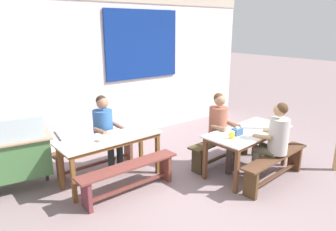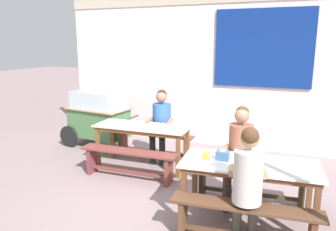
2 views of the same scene
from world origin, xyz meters
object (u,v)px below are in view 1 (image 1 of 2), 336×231
at_px(bench_near_front, 275,164).
at_px(condiment_jar, 232,135).
at_px(person_center_facing, 105,128).
at_px(bench_far_front, 129,174).
at_px(dining_table_near, 248,135).
at_px(person_near_front, 274,138).
at_px(food_cart, 5,149).
at_px(tissue_box, 237,131).
at_px(dining_table_far, 110,142).
at_px(soup_bowl, 101,140).
at_px(bench_far_back, 96,153).
at_px(bench_near_back, 222,146).
at_px(person_right_near_table, 221,127).

distance_m(bench_near_front, condiment_jar, 0.87).
distance_m(bench_near_front, person_center_facing, 2.86).
height_order(bench_far_front, condiment_jar, condiment_jar).
xyz_separation_m(bench_near_front, condiment_jar, (-0.55, 0.45, 0.49)).
xyz_separation_m(dining_table_near, bench_near_front, (0.04, -0.53, -0.36)).
distance_m(bench_near_front, person_near_front, 0.44).
relative_size(food_cart, tissue_box, 10.43).
xyz_separation_m(dining_table_far, condiment_jar, (1.47, -1.20, 0.14)).
xyz_separation_m(dining_table_near, soup_bowl, (-2.17, 1.06, 0.10)).
distance_m(bench_far_back, soup_bowl, 0.77).
relative_size(bench_near_front, condiment_jar, 13.64).
height_order(food_cart, person_center_facing, person_center_facing).
height_order(bench_far_back, soup_bowl, soup_bowl).
height_order(dining_table_far, food_cart, food_cart).
xyz_separation_m(person_near_front, soup_bowl, (-2.21, 1.52, 0.02)).
distance_m(dining_table_near, bench_near_back, 0.64).
bearing_deg(food_cart, bench_near_back, -21.90).
distance_m(dining_table_far, food_cart, 1.56).
bearing_deg(bench_near_front, tissue_box, 125.95).
bearing_deg(dining_table_far, condiment_jar, -39.32).
xyz_separation_m(bench_near_back, tissue_box, (-0.28, -0.55, 0.49)).
relative_size(bench_far_front, bench_near_back, 1.03).
bearing_deg(bench_near_front, soup_bowl, 144.41).
relative_size(person_center_facing, soup_bowl, 9.67).
distance_m(bench_far_back, tissue_box, 2.42).
height_order(bench_far_front, tissue_box, tissue_box).
xyz_separation_m(bench_near_back, person_near_front, (0.09, -0.99, 0.43)).
bearing_deg(bench_near_back, dining_table_near, -85.26).
height_order(bench_far_back, food_cart, food_cart).
bearing_deg(dining_table_far, bench_far_back, 91.60).
bearing_deg(condiment_jar, bench_far_back, 130.59).
height_order(dining_table_near, person_near_front, person_near_front).
bearing_deg(person_right_near_table, soup_bowl, 162.58).
bearing_deg(tissue_box, dining_table_near, 4.30).
bearing_deg(dining_table_far, bench_far_front, -88.40).
relative_size(bench_far_front, condiment_jar, 13.75).
relative_size(dining_table_near, bench_far_front, 1.03).
bearing_deg(dining_table_near, food_cart, 151.03).
xyz_separation_m(bench_far_front, bench_near_back, (1.92, -0.07, -0.00)).
bearing_deg(person_near_front, tissue_box, 129.98).
bearing_deg(food_cart, dining_table_far, -28.00).
distance_m(person_right_near_table, tissue_box, 0.48).
relative_size(dining_table_far, condiment_jar, 14.06).
distance_m(bench_far_front, food_cart, 1.91).
bearing_deg(condiment_jar, person_right_near_table, 58.49).
bearing_deg(bench_near_front, condiment_jar, 140.96).
xyz_separation_m(person_center_facing, soup_bowl, (-0.34, -0.54, 0.02)).
bearing_deg(bench_far_back, condiment_jar, -49.41).
bearing_deg(food_cart, bench_far_back, -8.52).
height_order(dining_table_far, soup_bowl, soup_bowl).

